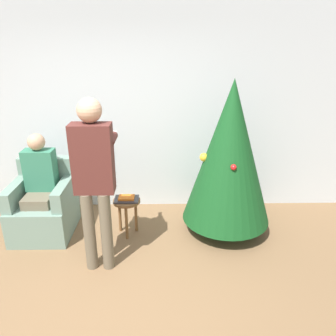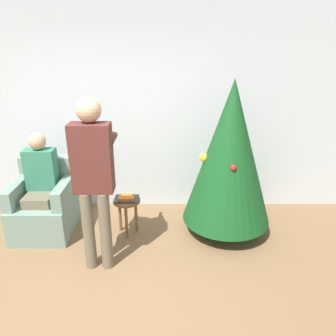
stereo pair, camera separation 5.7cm
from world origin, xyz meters
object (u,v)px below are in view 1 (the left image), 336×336
object	(u,v)px
person_seated	(40,181)
person_standing	(94,172)
side_stool	(127,207)
christmas_tree	(230,153)
armchair	(45,208)

from	to	relation	value
person_seated	person_standing	distance (m)	1.10
person_seated	person_standing	world-z (taller)	person_standing
person_standing	side_stool	distance (m)	0.94
christmas_tree	armchair	size ratio (longest dim) A/B	2.12
side_stool	armchair	bearing A→B (deg)	175.20
person_seated	christmas_tree	bearing A→B (deg)	0.08
person_standing	person_seated	bearing A→B (deg)	140.98
person_standing	side_stool	bearing A→B (deg)	68.72
armchair	person_standing	bearing A→B (deg)	-39.94
christmas_tree	armchair	xyz separation A→B (m)	(-2.25, 0.02, -0.70)
christmas_tree	person_seated	world-z (taller)	christmas_tree
christmas_tree	side_stool	world-z (taller)	christmas_tree
christmas_tree	person_standing	size ratio (longest dim) A/B	1.06
christmas_tree	person_standing	world-z (taller)	christmas_tree
person_seated	side_stool	xyz separation A→B (m)	(1.03, -0.06, -0.32)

